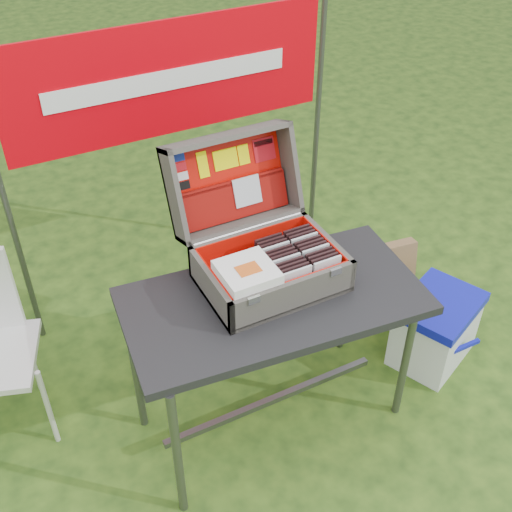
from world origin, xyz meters
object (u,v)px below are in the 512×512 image
suitcase (264,227)px  cardboard_box (377,284)px  cooler (435,329)px  table (272,362)px

suitcase → cardboard_box: suitcase is taller
cooler → cardboard_box: (-0.09, 0.39, 0.04)m
suitcase → cardboard_box: 1.15m
table → suitcase: 0.65m
suitcase → table: bearing=-102.0°
suitcase → cardboard_box: (0.82, 0.21, -0.79)m
table → suitcase: suitcase is taller
cardboard_box → cooler: bearing=-70.2°
suitcase → cooler: suitcase is taller
cooler → suitcase: bearing=145.5°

